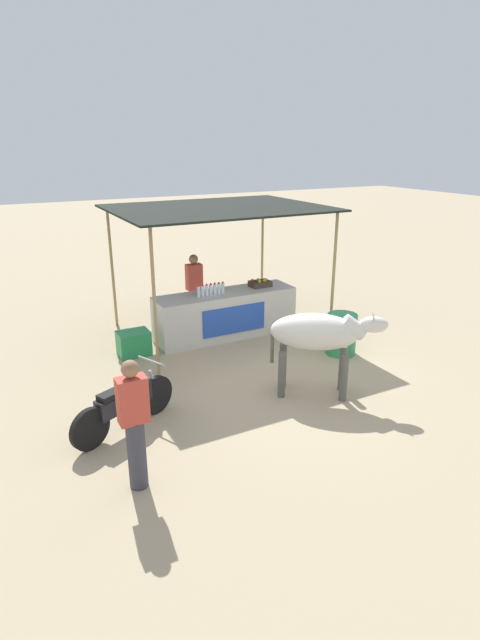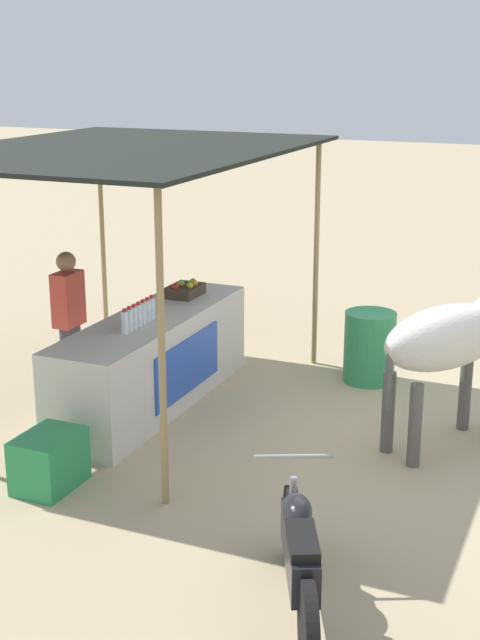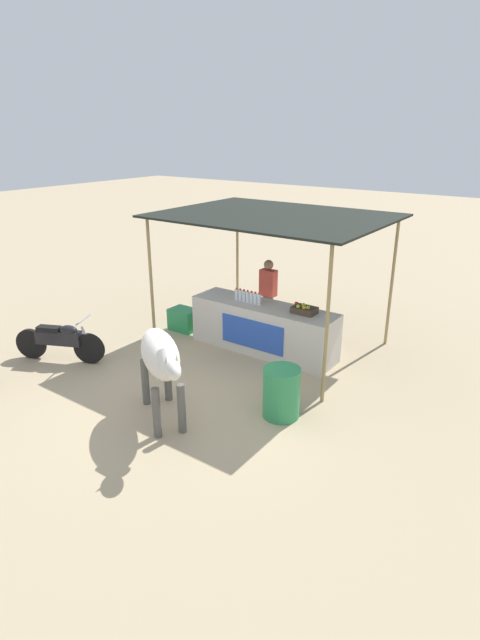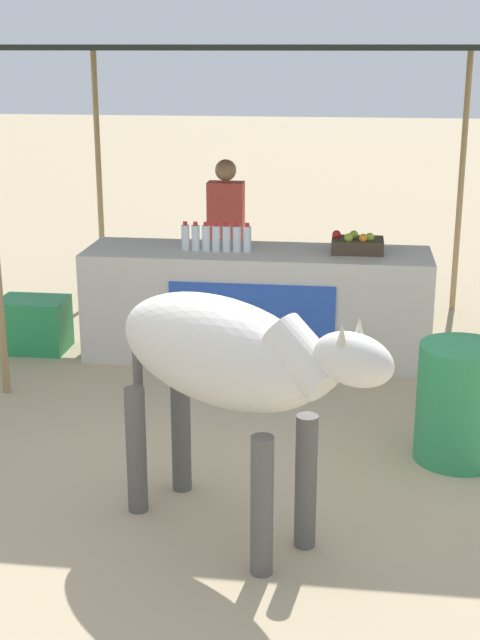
# 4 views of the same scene
# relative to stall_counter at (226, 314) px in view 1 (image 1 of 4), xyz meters

# --- Properties ---
(ground_plane) EXTENTS (60.00, 60.00, 0.00)m
(ground_plane) POSITION_rel_stall_counter_xyz_m (0.00, -2.20, -0.48)
(ground_plane) COLOR tan
(stall_counter) EXTENTS (3.00, 0.82, 0.96)m
(stall_counter) POSITION_rel_stall_counter_xyz_m (0.00, 0.00, 0.00)
(stall_counter) COLOR beige
(stall_counter) RESTS_ON ground
(stall_awning) EXTENTS (4.20, 3.20, 2.67)m
(stall_awning) POSITION_rel_stall_counter_xyz_m (0.00, 0.30, 2.08)
(stall_awning) COLOR black
(stall_awning) RESTS_ON ground
(water_bottle_row) EXTENTS (0.61, 0.07, 0.25)m
(water_bottle_row) POSITION_rel_stall_counter_xyz_m (-0.35, -0.05, 0.59)
(water_bottle_row) COLOR silver
(water_bottle_row) RESTS_ON stall_counter
(fruit_crate) EXTENTS (0.44, 0.32, 0.18)m
(fruit_crate) POSITION_rel_stall_counter_xyz_m (0.86, 0.05, 0.55)
(fruit_crate) COLOR #3F3326
(fruit_crate) RESTS_ON stall_counter
(vendor_behind_counter) EXTENTS (0.34, 0.22, 1.65)m
(vendor_behind_counter) POSITION_rel_stall_counter_xyz_m (-0.38, 0.75, 0.37)
(vendor_behind_counter) COLOR #383842
(vendor_behind_counter) RESTS_ON ground
(cooler_box) EXTENTS (0.60, 0.44, 0.48)m
(cooler_box) POSITION_rel_stall_counter_xyz_m (-2.02, -0.10, -0.24)
(cooler_box) COLOR #268C4C
(cooler_box) RESTS_ON ground
(water_barrel) EXTENTS (0.57, 0.57, 0.80)m
(water_barrel) POSITION_rel_stall_counter_xyz_m (1.56, -1.90, -0.08)
(water_barrel) COLOR #2D8C51
(water_barrel) RESTS_ON ground
(cow) EXTENTS (1.70, 1.35, 1.44)m
(cow) POSITION_rel_stall_counter_xyz_m (0.16, -3.02, 0.55)
(cow) COLOR silver
(cow) RESTS_ON ground
(motorcycle_parked) EXTENTS (1.67, 0.90, 0.90)m
(motorcycle_parked) POSITION_rel_stall_counter_xyz_m (-2.88, -2.65, -0.05)
(motorcycle_parked) COLOR black
(motorcycle_parked) RESTS_ON ground
(passerby_on_street) EXTENTS (0.34, 0.22, 1.65)m
(passerby_on_street) POSITION_rel_stall_counter_xyz_m (-3.10, -3.96, 0.37)
(passerby_on_street) COLOR #383842
(passerby_on_street) RESTS_ON ground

